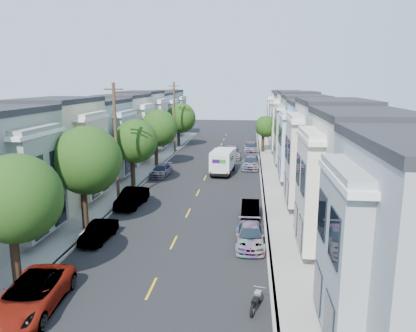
# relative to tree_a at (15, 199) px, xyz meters

# --- Properties ---
(ground) EXTENTS (160.00, 160.00, 0.00)m
(ground) POSITION_rel_tree_a_xyz_m (6.30, 12.78, -4.74)
(ground) COLOR black
(ground) RESTS_ON ground
(road_slab) EXTENTS (12.00, 70.00, 0.02)m
(road_slab) POSITION_rel_tree_a_xyz_m (6.30, 27.78, -4.73)
(road_slab) COLOR black
(road_slab) RESTS_ON ground
(curb_left) EXTENTS (0.30, 70.00, 0.15)m
(curb_left) POSITION_rel_tree_a_xyz_m (0.25, 27.78, -4.66)
(curb_left) COLOR gray
(curb_left) RESTS_ON ground
(curb_right) EXTENTS (0.30, 70.00, 0.15)m
(curb_right) POSITION_rel_tree_a_xyz_m (12.35, 27.78, -4.66)
(curb_right) COLOR gray
(curb_right) RESTS_ON ground
(sidewalk_left) EXTENTS (2.60, 70.00, 0.15)m
(sidewalk_left) POSITION_rel_tree_a_xyz_m (-1.05, 27.78, -4.66)
(sidewalk_left) COLOR gray
(sidewalk_left) RESTS_ON ground
(sidewalk_right) EXTENTS (2.60, 70.00, 0.15)m
(sidewalk_right) POSITION_rel_tree_a_xyz_m (13.65, 27.78, -4.66)
(sidewalk_right) COLOR gray
(sidewalk_right) RESTS_ON ground
(centerline) EXTENTS (0.12, 70.00, 0.01)m
(centerline) POSITION_rel_tree_a_xyz_m (6.30, 27.78, -4.74)
(centerline) COLOR gold
(centerline) RESTS_ON ground
(townhouse_row_left) EXTENTS (5.00, 70.00, 8.50)m
(townhouse_row_left) POSITION_rel_tree_a_xyz_m (-4.85, 27.78, -4.74)
(townhouse_row_left) COLOR #ADBCDF
(townhouse_row_left) RESTS_ON ground
(townhouse_row_right) EXTENTS (5.00, 70.00, 8.50)m
(townhouse_row_right) POSITION_rel_tree_a_xyz_m (17.45, 27.78, -4.74)
(townhouse_row_right) COLOR #ADBCDF
(townhouse_row_right) RESTS_ON ground
(tree_a) EXTENTS (4.30, 4.30, 6.91)m
(tree_a) POSITION_rel_tree_a_xyz_m (0.00, 0.00, 0.00)
(tree_a) COLOR black
(tree_a) RESTS_ON ground
(tree_b) EXTENTS (4.70, 4.70, 7.33)m
(tree_b) POSITION_rel_tree_a_xyz_m (0.00, 8.46, 0.22)
(tree_b) COLOR black
(tree_b) RESTS_ON ground
(tree_c) EXTENTS (4.22, 4.22, 6.71)m
(tree_c) POSITION_rel_tree_a_xyz_m (-0.00, 20.18, -0.17)
(tree_c) COLOR black
(tree_c) RESTS_ON ground
(tree_d) EXTENTS (4.46, 4.46, 6.97)m
(tree_d) POSITION_rel_tree_a_xyz_m (0.00, 30.16, -0.02)
(tree_d) COLOR black
(tree_d) RESTS_ON ground
(tree_e) EXTENTS (4.70, 4.70, 6.94)m
(tree_e) POSITION_rel_tree_a_xyz_m (0.00, 45.67, -0.17)
(tree_e) COLOR black
(tree_e) RESTS_ON ground
(tree_far_r) EXTENTS (3.10, 3.10, 5.36)m
(tree_far_r) POSITION_rel_tree_a_xyz_m (13.20, 41.79, -0.97)
(tree_far_r) COLOR black
(tree_far_r) RESTS_ON ground
(utility_pole_near) EXTENTS (1.60, 0.26, 10.00)m
(utility_pole_near) POSITION_rel_tree_a_xyz_m (0.00, 14.78, 0.41)
(utility_pole_near) COLOR #42301E
(utility_pole_near) RESTS_ON ground
(utility_pole_far) EXTENTS (1.60, 0.26, 10.00)m
(utility_pole_far) POSITION_rel_tree_a_xyz_m (0.00, 40.78, 0.41)
(utility_pole_far) COLOR #42301E
(utility_pole_far) RESTS_ON ground
(fedex_truck) EXTENTS (2.21, 5.73, 2.75)m
(fedex_truck) POSITION_rel_tree_a_xyz_m (8.07, 27.19, -3.20)
(fedex_truck) COLOR silver
(fedex_truck) RESTS_ON ground
(lead_sedan) EXTENTS (2.28, 4.96, 1.46)m
(lead_sedan) POSITION_rel_tree_a_xyz_m (8.71, 36.73, -4.01)
(lead_sedan) COLOR black
(lead_sedan) RESTS_ON ground
(parked_left_a) EXTENTS (2.88, 5.60, 1.51)m
(parked_left_a) POSITION_rel_tree_a_xyz_m (1.40, -1.74, -3.98)
(parked_left_a) COLOR black
(parked_left_a) RESTS_ON ground
(parked_left_b) EXTENTS (1.51, 3.73, 1.22)m
(parked_left_b) POSITION_rel_tree_a_xyz_m (1.40, 6.55, -4.13)
(parked_left_b) COLOR #051532
(parked_left_b) RESTS_ON ground
(parked_left_c) EXTENTS (1.91, 4.56, 1.48)m
(parked_left_c) POSITION_rel_tree_a_xyz_m (1.40, 14.05, -4.00)
(parked_left_c) COLOR silver
(parked_left_c) RESTS_ON ground
(parked_left_d) EXTENTS (2.08, 4.25, 1.23)m
(parked_left_d) POSITION_rel_tree_a_xyz_m (1.40, 25.12, -4.12)
(parked_left_d) COLOR #450B1B
(parked_left_d) RESTS_ON ground
(parked_right_a) EXTENTS (1.87, 4.29, 1.28)m
(parked_right_a) POSITION_rel_tree_a_xyz_m (11.20, 6.77, -4.10)
(parked_right_a) COLOR #595959
(parked_right_a) RESTS_ON ground
(parked_right_b) EXTENTS (1.35, 3.79, 1.26)m
(parked_right_b) POSITION_rel_tree_a_xyz_m (11.20, 12.21, -4.11)
(parked_right_b) COLOR silver
(parked_right_b) RESTS_ON ground
(parked_right_c) EXTENTS (2.18, 4.80, 1.41)m
(parked_right_c) POSITION_rel_tree_a_xyz_m (11.20, 30.28, -4.03)
(parked_right_c) COLOR black
(parked_right_c) RESTS_ON ground
(parked_right_d) EXTENTS (2.04, 4.75, 1.42)m
(parked_right_d) POSITION_rel_tree_a_xyz_m (11.20, 41.64, -4.03)
(parked_right_d) COLOR #0E1340
(parked_right_d) RESTS_ON ground
(motorcycle) EXTENTS (0.26, 1.89, 0.75)m
(motorcycle) POSITION_rel_tree_a_xyz_m (11.52, -0.52, -4.34)
(motorcycle) COLOR black
(motorcycle) RESTS_ON ground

